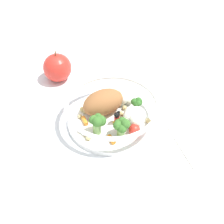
% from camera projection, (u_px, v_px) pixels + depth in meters
% --- Properties ---
extents(ground_plane, '(2.40, 2.40, 0.00)m').
position_uv_depth(ground_plane, '(104.00, 118.00, 0.76)').
color(ground_plane, white).
extents(food_container, '(0.21, 0.21, 0.07)m').
position_uv_depth(food_container, '(115.00, 111.00, 0.73)').
color(food_container, white).
rests_on(food_container, ground_plane).
extents(loose_apple, '(0.07, 0.07, 0.08)m').
position_uv_depth(loose_apple, '(57.00, 68.00, 0.84)').
color(loose_apple, red).
rests_on(loose_apple, ground_plane).
extents(folded_napkin, '(0.15, 0.12, 0.01)m').
position_uv_depth(folded_napkin, '(202.00, 138.00, 0.71)').
color(folded_napkin, silver).
rests_on(folded_napkin, ground_plane).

